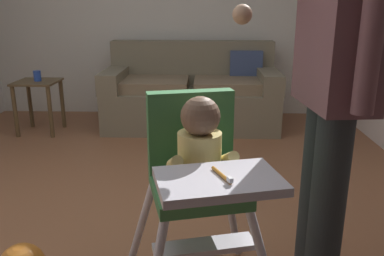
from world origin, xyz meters
TOP-DOWN VIEW (x-y plane):
  - ground at (0.00, 0.00)m, footprint 5.61×6.73m
  - couch at (0.28, 2.07)m, footprint 1.77×0.86m
  - high_chair at (0.39, -0.61)m, footprint 0.73×0.82m
  - adult_standing at (0.90, -0.56)m, footprint 0.54×0.50m
  - toy_ball at (0.66, 0.46)m, footprint 0.14×0.14m
  - side_table at (-1.23, 1.75)m, footprint 0.40×0.40m
  - sippy_cup at (-1.22, 1.75)m, footprint 0.07×0.07m

SIDE VIEW (x-z plane):
  - ground at x=0.00m, z-range -0.10..0.00m
  - toy_ball at x=0.66m, z-range 0.00..0.14m
  - couch at x=0.28m, z-range -0.10..0.76m
  - side_table at x=-1.23m, z-range 0.12..0.64m
  - sippy_cup at x=-1.22m, z-range 0.52..0.62m
  - high_chair at x=0.39m, z-range 0.17..1.08m
  - adult_standing at x=0.90m, z-range 0.11..1.79m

